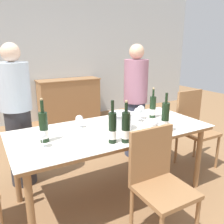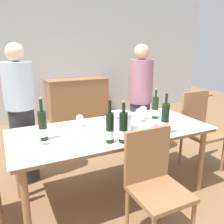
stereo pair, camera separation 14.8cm
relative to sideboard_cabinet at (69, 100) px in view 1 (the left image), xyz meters
The scene contains 20 objects.
ground_plane 2.89m from the sideboard_cabinet, 100.71° to the right, with size 12.00×12.00×0.00m, color olive.
back_wall 1.13m from the sideboard_cabinet, 151.38° to the left, with size 8.00×0.10×2.80m.
sideboard_cabinet is the anchor object (origin of this frame).
dining_table 2.87m from the sideboard_cabinet, 100.71° to the right, with size 2.01×0.90×0.75m.
ice_bucket 2.91m from the sideboard_cabinet, 99.07° to the right, with size 0.24×0.24×0.17m.
wine_bottle_0 3.25m from the sideboard_cabinet, 100.60° to the right, with size 0.08×0.08×0.38m.
wine_bottle_1 3.08m from the sideboard_cabinet, 113.39° to the right, with size 0.08×0.08×0.39m.
wine_bottle_2 3.19m from the sideboard_cabinet, 92.48° to the right, with size 0.08×0.08×0.40m.
wine_bottle_3 2.73m from the sideboard_cabinet, 88.35° to the right, with size 0.07×0.07×0.36m.
wine_bottle_4 3.22m from the sideboard_cabinet, 102.65° to the right, with size 0.07×0.07×0.38m.
wine_glass_0 2.76m from the sideboard_cabinet, 107.15° to the right, with size 0.08×0.08×0.14m.
wine_glass_1 2.71m from the sideboard_cabinet, 91.55° to the right, with size 0.09×0.09×0.16m.
wine_glass_2 3.18m from the sideboard_cabinet, 94.66° to the right, with size 0.08×0.08×0.15m.
wine_glass_3 3.20m from the sideboard_cabinet, 113.32° to the right, with size 0.07×0.07×0.14m.
wine_glass_4 2.78m from the sideboard_cabinet, 93.41° to the right, with size 0.09×0.09×0.16m.
wine_glass_5 2.73m from the sideboard_cabinet, 99.19° to the right, with size 0.07×0.07×0.13m.
chair_near_front 3.53m from the sideboard_cabinet, 97.91° to the right, with size 0.42×0.42×0.94m.
chair_right_end 2.83m from the sideboard_cabinet, 74.20° to the right, with size 0.42×0.42×1.00m.
person_host 2.51m from the sideboard_cabinet, 122.38° to the right, with size 0.33×0.33×1.61m.
person_guest_left 2.16m from the sideboard_cabinet, 83.48° to the right, with size 0.33×0.33×1.60m.
Camera 1 is at (-1.12, -1.98, 1.58)m, focal length 38.00 mm.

